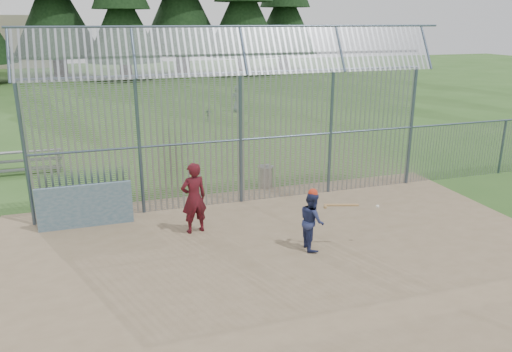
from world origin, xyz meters
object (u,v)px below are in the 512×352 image
object	(u,v)px
dugout_wall	(85,206)
onlooker	(194,198)
batter	(312,221)
bleacher	(19,162)
trash_can	(266,177)

from	to	relation	value
dugout_wall	onlooker	distance (m)	3.06
batter	dugout_wall	bearing A→B (deg)	64.30
batter	onlooker	bearing A→B (deg)	58.58
batter	bleacher	size ratio (longest dim) A/B	0.49
dugout_wall	bleacher	bearing A→B (deg)	111.13
dugout_wall	bleacher	distance (m)	6.62
dugout_wall	batter	distance (m)	6.18
trash_can	batter	bearing A→B (deg)	-95.59
batter	onlooker	size ratio (longest dim) A/B	0.76
batter	onlooker	xyz separation A→B (m)	(-2.56, 1.88, 0.23)
dugout_wall	batter	size ratio (longest dim) A/B	1.71
trash_can	bleacher	world-z (taller)	trash_can
onlooker	batter	bearing A→B (deg)	132.31
dugout_wall	onlooker	bearing A→B (deg)	-24.65
onlooker	dugout_wall	bearing A→B (deg)	-35.98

